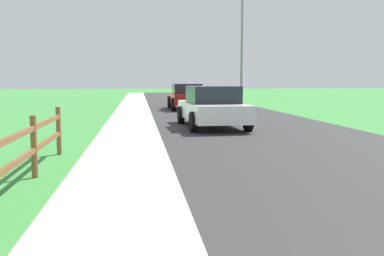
{
  "coord_description": "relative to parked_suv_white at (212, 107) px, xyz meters",
  "views": [
    {
      "loc": [
        -0.68,
        -0.59,
        1.76
      ],
      "look_at": [
        0.46,
        8.86,
        0.72
      ],
      "focal_mm": 41.7,
      "sensor_mm": 36.0,
      "label": 1
    }
  ],
  "objects": [
    {
      "name": "ground_plane",
      "position": [
        -2.04,
        9.34,
        -0.75
      ],
      "size": [
        120.0,
        120.0,
        0.0
      ],
      "primitive_type": "plane",
      "color": "#3D8A3D"
    },
    {
      "name": "road_asphalt",
      "position": [
        1.46,
        11.34,
        -0.75
      ],
      "size": [
        7.0,
        66.0,
        0.01
      ],
      "primitive_type": "cube",
      "color": "#303030",
      "rests_on": "ground"
    },
    {
      "name": "curb_concrete",
      "position": [
        -5.04,
        11.34,
        -0.75
      ],
      "size": [
        6.0,
        66.0,
        0.01
      ],
      "primitive_type": "cube",
      "color": "#B4B6A3",
      "rests_on": "ground"
    },
    {
      "name": "grass_verge",
      "position": [
        -6.54,
        11.34,
        -0.75
      ],
      "size": [
        5.0,
        66.0,
        0.0
      ],
      "primitive_type": "cube",
      "color": "#3D8A3D",
      "rests_on": "ground"
    },
    {
      "name": "parked_suv_white",
      "position": [
        0.0,
        0.0,
        0.0
      ],
      "size": [
        2.29,
        4.85,
        1.52
      ],
      "color": "white",
      "rests_on": "ground"
    },
    {
      "name": "parked_car_red",
      "position": [
        0.12,
        9.94,
        -0.0
      ],
      "size": [
        2.05,
        4.29,
        1.51
      ],
      "color": "maroon",
      "rests_on": "ground"
    },
    {
      "name": "street_lamp",
      "position": [
        3.56,
        10.14,
        3.44
      ],
      "size": [
        1.17,
        0.2,
        7.15
      ],
      "color": "gray",
      "rests_on": "ground"
    }
  ]
}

